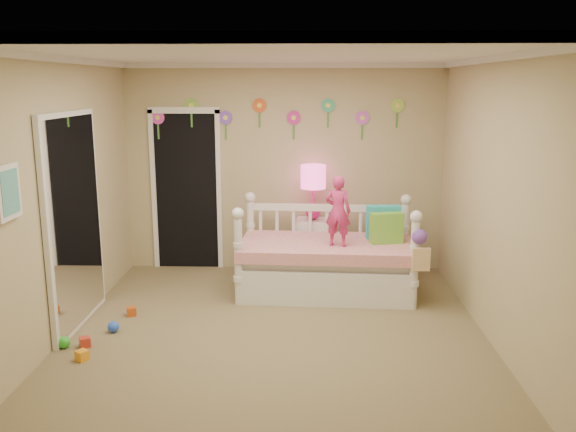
{
  "coord_description": "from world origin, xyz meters",
  "views": [
    {
      "loc": [
        0.27,
        -5.3,
        2.35
      ],
      "look_at": [
        0.1,
        0.6,
        1.05
      ],
      "focal_mm": 37.48,
      "sensor_mm": 36.0,
      "label": 1
    }
  ],
  "objects_px": {
    "daybed": "(326,247)",
    "child": "(338,211)",
    "nightstand": "(313,246)",
    "table_lamp": "(313,184)"
  },
  "relations": [
    {
      "from": "daybed",
      "to": "child",
      "type": "xyz_separation_m",
      "value": [
        0.12,
        -0.18,
        0.45
      ]
    },
    {
      "from": "daybed",
      "to": "child",
      "type": "distance_m",
      "value": 0.5
    },
    {
      "from": "daybed",
      "to": "nightstand",
      "type": "xyz_separation_m",
      "value": [
        -0.14,
        0.72,
        -0.19
      ]
    },
    {
      "from": "daybed",
      "to": "table_lamp",
      "type": "distance_m",
      "value": 0.96
    },
    {
      "from": "table_lamp",
      "to": "nightstand",
      "type": "bearing_deg",
      "value": 180.0
    },
    {
      "from": "daybed",
      "to": "nightstand",
      "type": "bearing_deg",
      "value": 104.16
    },
    {
      "from": "nightstand",
      "to": "child",
      "type": "bearing_deg",
      "value": -65.41
    },
    {
      "from": "child",
      "to": "table_lamp",
      "type": "xyz_separation_m",
      "value": [
        -0.26,
        0.9,
        0.16
      ]
    },
    {
      "from": "daybed",
      "to": "table_lamp",
      "type": "xyz_separation_m",
      "value": [
        -0.14,
        0.72,
        0.61
      ]
    },
    {
      "from": "child",
      "to": "nightstand",
      "type": "height_order",
      "value": "child"
    }
  ]
}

